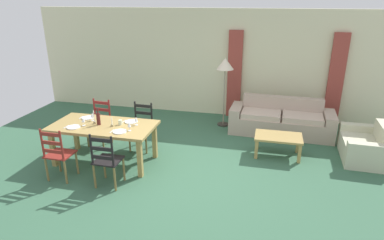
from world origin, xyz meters
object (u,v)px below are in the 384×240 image
at_px(wine_glass_near_right, 129,125).
at_px(dining_chair_near_right, 107,160).
at_px(wine_glass_far_left, 92,115).
at_px(armchair_upholstered, 368,147).
at_px(dining_chair_far_left, 100,123).
at_px(standing_lamp, 225,68).
at_px(dining_chair_far_right, 142,127).
at_px(coffee_cup_primary, 120,122).
at_px(wine_glass_near_left, 83,120).
at_px(coffee_table, 278,139).
at_px(dining_table, 104,129).
at_px(couch, 281,121).
at_px(dining_chair_near_left, 58,154).
at_px(wine_glass_far_right, 136,119).
at_px(wine_bottle, 98,119).

bearing_deg(wine_glass_near_right, dining_chair_near_right, -102.98).
height_order(wine_glass_far_left, armchair_upholstered, wine_glass_far_left).
height_order(dining_chair_far_left, standing_lamp, standing_lamp).
distance_m(dining_chair_far_left, dining_chair_far_right, 0.93).
distance_m(coffee_cup_primary, armchair_upholstered, 4.74).
xyz_separation_m(wine_glass_near_left, coffee_table, (3.49, 1.14, -0.51)).
bearing_deg(dining_table, dining_chair_far_right, 57.65).
bearing_deg(couch, dining_chair_near_left, -140.90).
xyz_separation_m(wine_glass_near_right, wine_glass_far_left, (-0.88, 0.31, 0.00)).
relative_size(dining_table, standing_lamp, 1.16).
distance_m(wine_glass_near_right, armchair_upholstered, 4.54).
height_order(dining_table, dining_chair_far_left, dining_chair_far_left).
height_order(dining_chair_near_left, wine_glass_near_left, dining_chair_near_left).
relative_size(wine_glass_near_left, armchair_upholstered, 0.14).
xyz_separation_m(dining_chair_far_left, standing_lamp, (2.37, 1.70, 0.93)).
xyz_separation_m(dining_table, dining_chair_far_left, (-0.47, 0.72, -0.19)).
height_order(wine_glass_near_left, couch, wine_glass_near_left).
height_order(wine_glass_far_right, standing_lamp, standing_lamp).
distance_m(dining_chair_far_left, standing_lamp, 3.06).
height_order(dining_chair_near_left, standing_lamp, standing_lamp).
height_order(wine_glass_near_right, standing_lamp, standing_lamp).
height_order(wine_glass_near_right, coffee_cup_primary, wine_glass_near_right).
xyz_separation_m(wine_glass_near_left, wine_glass_far_right, (0.92, 0.25, 0.00)).
bearing_deg(couch, dining_chair_near_right, -132.83).
relative_size(dining_chair_far_right, armchair_upholstered, 0.81).
height_order(dining_chair_far_left, coffee_table, dining_chair_far_left).
bearing_deg(dining_chair_far_right, armchair_upholstered, 7.01).
bearing_deg(coffee_cup_primary, wine_glass_near_left, -162.08).
distance_m(dining_table, dining_chair_far_right, 0.87).
distance_m(dining_table, dining_chair_near_left, 0.92).
bearing_deg(dining_chair_far_right, dining_chair_near_right, -90.45).
bearing_deg(dining_chair_far_left, wine_glass_far_left, -72.01).
relative_size(coffee_cup_primary, couch, 0.04).
bearing_deg(coffee_cup_primary, coffee_table, 18.06).
bearing_deg(wine_bottle, dining_chair_far_right, 53.97).
height_order(wine_glass_near_right, armchair_upholstered, wine_glass_near_right).
distance_m(dining_chair_near_right, couch, 4.12).
bearing_deg(dining_chair_far_right, wine_glass_near_left, -132.66).
xyz_separation_m(dining_table, dining_chair_near_left, (-0.45, -0.77, -0.19)).
distance_m(couch, standing_lamp, 1.76).
relative_size(wine_glass_far_left, couch, 0.07).
distance_m(coffee_cup_primary, couch, 3.68).
xyz_separation_m(dining_chair_far_left, wine_glass_far_right, (1.08, -0.59, 0.38)).
relative_size(dining_chair_far_right, coffee_table, 1.07).
xyz_separation_m(dining_chair_near_left, dining_chair_near_right, (0.90, -0.02, 0.00)).
relative_size(wine_glass_far_right, couch, 0.07).
xyz_separation_m(coffee_cup_primary, coffee_table, (2.87, 0.93, -0.44)).
height_order(wine_glass_far_right, coffee_cup_primary, wine_glass_far_right).
relative_size(wine_bottle, couch, 0.14).
distance_m(dining_table, wine_bottle, 0.22).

